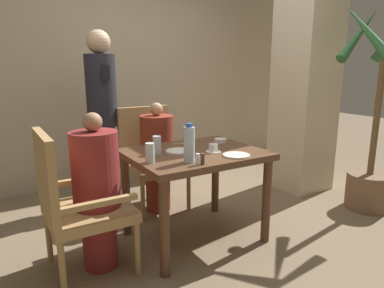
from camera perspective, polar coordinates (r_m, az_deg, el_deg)
name	(u,v)px	position (r m, az deg, el deg)	size (l,w,h in m)	color
ground_plane	(195,237)	(2.97, 0.43, -15.24)	(16.00, 16.00, 0.00)	#7A664C
wall_back	(114,66)	(4.29, -12.92, 12.58)	(8.00, 0.06, 2.80)	tan
pillar_stone	(306,70)	(4.07, 18.49, 11.55)	(0.55, 0.55, 2.70)	beige
dining_table	(195,165)	(2.73, 0.45, -3.54)	(1.03, 0.83, 0.74)	brown
chair_left_side	(74,201)	(2.43, -19.04, -8.91)	(0.55, 0.55, 1.00)	#A88451
diner_in_left_chair	(97,190)	(2.44, -15.57, -7.46)	(0.32, 0.32, 1.10)	maroon
chair_far_side	(151,155)	(3.47, -6.89, -1.78)	(0.55, 0.55, 1.00)	#A88451
diner_in_far_chair	(157,156)	(3.33, -5.79, -2.00)	(0.32, 0.32, 1.06)	maroon
standing_host	(103,114)	(3.52, -14.68, 4.87)	(0.29, 0.33, 1.73)	#2D2D33
potted_palm	(373,142)	(3.74, 27.90, 0.36)	(0.64, 0.61, 2.10)	brown
plate_main_left	(178,151)	(2.68, -2.27, -1.17)	(0.20, 0.20, 0.01)	white
plate_main_right	(236,155)	(2.57, 7.40, -1.87)	(0.20, 0.20, 0.01)	white
teacup_with_saucer	(213,149)	(2.66, 3.56, -0.79)	(0.12, 0.12, 0.07)	white
bowl_small	(220,141)	(2.99, 4.76, 0.54)	(0.11, 0.11, 0.04)	white
water_bottle	(189,144)	(2.36, -0.46, -0.05)	(0.08, 0.08, 0.27)	silver
glass_tall_near	(157,145)	(2.61, -5.87, -0.16)	(0.06, 0.06, 0.14)	silver
glass_tall_mid	(150,153)	(2.38, -7.02, -1.48)	(0.06, 0.06, 0.14)	silver
salt_shaker	(198,159)	(2.31, 0.96, -2.59)	(0.03, 0.03, 0.08)	white
pepper_shaker	(203,159)	(2.33, 1.78, -2.50)	(0.03, 0.03, 0.08)	#4C3D2D
fork_beside_plate	(186,143)	(2.96, -1.01, 0.14)	(0.19, 0.09, 0.00)	silver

